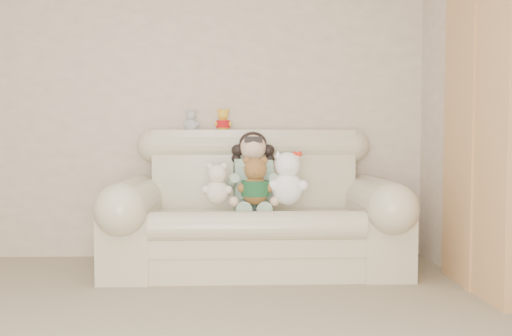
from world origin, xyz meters
The scene contains 9 objects.
wall_back centered at (0.00, 2.50, 1.30)m, with size 4.50×4.50×0.00m, color beige.
sofa centered at (0.87, 2.00, 0.52)m, with size 2.10×0.95×1.03m, color #C0B49B, non-canonical shape.
door_panel centered at (2.22, 1.40, 1.05)m, with size 0.06×0.90×2.10m, color #9D7443.
seated_child centered at (0.86, 2.08, 0.72)m, with size 0.36×0.44×0.60m, color #2E6F48, non-canonical shape.
brown_teddy centered at (0.86, 1.84, 0.70)m, with size 0.25×0.19×0.39m, color brown, non-canonical shape.
white_cat centered at (1.09, 1.85, 0.72)m, with size 0.28×0.22×0.44m, color white, non-canonical shape.
cream_teddy centered at (0.60, 1.87, 0.67)m, with size 0.22×0.17×0.34m, color white, non-canonical shape.
yellow_mini_bear centered at (0.63, 2.37, 1.12)m, with size 0.14×0.11×0.22m, color gold, non-canonical shape.
grey_mini_plush centered at (0.38, 2.36, 1.11)m, with size 0.13×0.10×0.21m, color #AAAAB0, non-canonical shape.
Camera 1 is at (0.73, -1.93, 0.95)m, focal length 38.26 mm.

